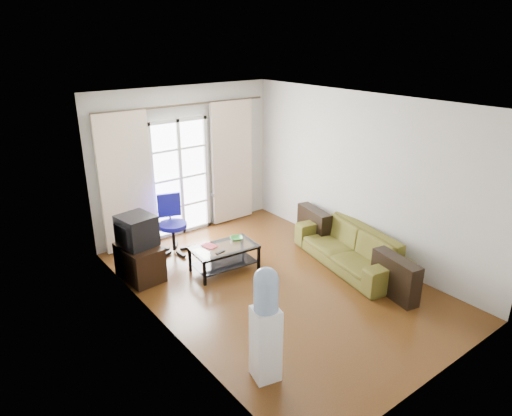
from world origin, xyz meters
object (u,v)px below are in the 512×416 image
(coffee_table, at_px, (224,255))
(task_chair, at_px, (173,235))
(water_cooler, at_px, (266,322))
(crt_tv, at_px, (136,231))
(sofa, at_px, (350,247))
(tv_stand, at_px, (140,262))

(coffee_table, bearing_deg, task_chair, 105.72)
(task_chair, xyz_separation_m, water_cooler, (-0.68, -3.40, 0.41))
(coffee_table, relative_size, crt_tv, 1.83)
(sofa, relative_size, coffee_table, 2.08)
(crt_tv, height_order, task_chair, crt_tv)
(task_chair, bearing_deg, crt_tv, -133.82)
(coffee_table, distance_m, tv_stand, 1.30)
(crt_tv, distance_m, task_chair, 1.09)
(coffee_table, relative_size, task_chair, 1.07)
(sofa, xyz_separation_m, water_cooler, (-2.70, -1.21, 0.40))
(water_cooler, bearing_deg, task_chair, 92.11)
(tv_stand, height_order, task_chair, task_chair)
(tv_stand, xyz_separation_m, water_cooler, (0.17, -2.86, 0.43))
(tv_stand, relative_size, water_cooler, 0.55)
(sofa, distance_m, water_cooler, 2.99)
(water_cooler, bearing_deg, sofa, 37.57)
(tv_stand, bearing_deg, coffee_table, -31.71)
(coffee_table, xyz_separation_m, tv_stand, (-1.16, 0.58, 0.00))
(sofa, height_order, crt_tv, crt_tv)
(tv_stand, bearing_deg, sofa, -35.22)
(sofa, relative_size, crt_tv, 3.80)
(coffee_table, bearing_deg, tv_stand, 153.64)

